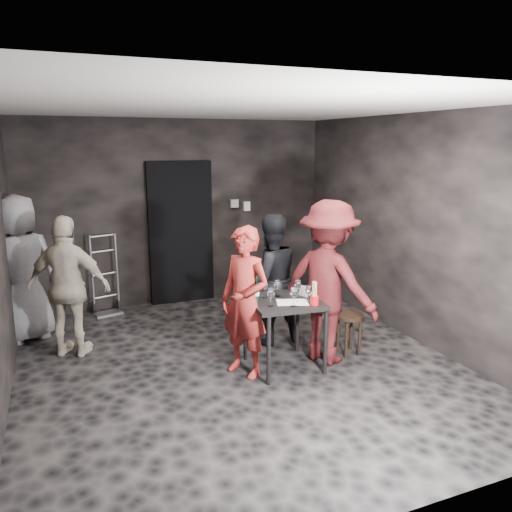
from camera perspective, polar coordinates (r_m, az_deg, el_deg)
name	(u,v)px	position (r m, az deg, el deg)	size (l,w,h in m)	color
floor	(238,365)	(5.55, -2.03, -12.30)	(4.50, 5.00, 0.02)	black
ceiling	(236,106)	(5.04, -2.28, 16.73)	(4.50, 5.00, 0.02)	silver
wall_back	(179,212)	(7.49, -8.77, 4.95)	(4.50, 0.04, 2.70)	black
wall_front	(387,322)	(2.99, 14.75, -7.27)	(4.50, 0.04, 2.70)	black
wall_right	(414,229)	(6.25, 17.62, 2.95)	(0.04, 5.00, 2.70)	black
doorway	(181,233)	(7.48, -8.58, 2.61)	(0.95, 0.10, 2.10)	black
wallbox_upper	(234,203)	(7.67, -2.50, 6.02)	(0.12, 0.06, 0.12)	#B7B7B2
wallbox_lower	(246,206)	(7.75, -1.10, 5.72)	(0.10, 0.06, 0.14)	#B7B7B2
hand_truck	(107,299)	(7.37, -16.70, -4.68)	(0.38, 0.33, 1.12)	#B2B2B7
tasting_table	(284,309)	(5.28, 3.27, -6.04)	(0.72, 0.72, 0.75)	black
stool	(349,323)	(5.78, 10.61, -7.50)	(0.33, 0.33, 0.47)	black
server_red	(245,299)	(5.08, -1.28, -4.96)	(0.59, 0.39, 1.61)	#A72926
woman_black	(270,277)	(5.90, 1.62, -2.42)	(0.78, 0.43, 1.61)	black
man_maroon	(329,268)	(5.38, 8.37, -1.35)	(1.36, 0.63, 2.10)	#481215
bystander_cream	(68,283)	(5.89, -20.64, -2.86)	(0.99, 0.47, 1.69)	beige
bystander_grey	(19,255)	(6.51, -25.43, 0.07)	(1.04, 0.57, 2.12)	slate
tasting_mat	(292,302)	(5.17, 4.18, -5.29)	(0.32, 0.21, 0.00)	white
wine_glass_a	(271,297)	(5.01, 1.72, -4.66)	(0.08, 0.08, 0.20)	white
wine_glass_b	(265,289)	(5.27, 1.00, -3.82)	(0.07, 0.07, 0.19)	white
wine_glass_c	(277,288)	(5.34, 2.46, -3.62)	(0.07, 0.07, 0.19)	white
wine_glass_d	(294,296)	(5.01, 4.34, -4.60)	(0.08, 0.08, 0.22)	white
wine_glass_e	(308,293)	(5.20, 5.99, -4.22)	(0.07, 0.07, 0.18)	white
wine_glass_f	(298,288)	(5.33, 4.80, -3.63)	(0.08, 0.08, 0.20)	white
wine_bottle	(256,293)	(5.12, 0.01, -4.20)	(0.07, 0.07, 0.28)	black
breadstick_cup	(315,294)	(5.08, 6.70, -4.28)	(0.08, 0.08, 0.26)	red
reserved_card	(304,291)	(5.37, 5.52, -4.03)	(0.09, 0.14, 0.11)	white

